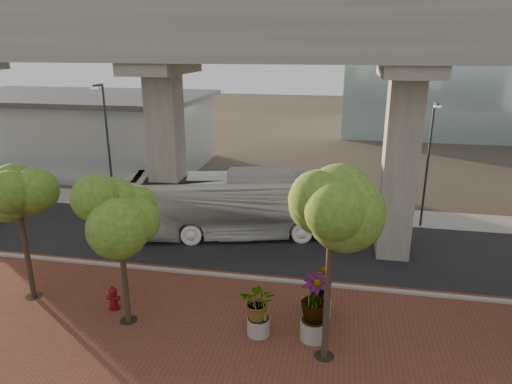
# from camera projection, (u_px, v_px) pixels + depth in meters

# --- Properties ---
(ground) EXTENTS (160.00, 160.00, 0.00)m
(ground) POSITION_uv_depth(u_px,v_px,m) (271.00, 262.00, 22.91)
(ground) COLOR #363027
(ground) RESTS_ON ground
(brick_plaza) EXTENTS (70.00, 13.00, 0.06)m
(brick_plaza) POSITION_uv_depth(u_px,v_px,m) (234.00, 366.00, 15.43)
(brick_plaza) COLOR brown
(brick_plaza) RESTS_ON ground
(asphalt_road) EXTENTS (90.00, 8.00, 0.04)m
(asphalt_road) POSITION_uv_depth(u_px,v_px,m) (277.00, 245.00, 24.77)
(asphalt_road) COLOR black
(asphalt_road) RESTS_ON ground
(curb_strip) EXTENTS (70.00, 0.25, 0.16)m
(curb_strip) POSITION_uv_depth(u_px,v_px,m) (264.00, 279.00, 21.02)
(curb_strip) COLOR gray
(curb_strip) RESTS_ON ground
(far_sidewalk) EXTENTS (90.00, 3.00, 0.06)m
(far_sidewalk) POSITION_uv_depth(u_px,v_px,m) (289.00, 210.00, 29.91)
(far_sidewalk) COLOR gray
(far_sidewalk) RESTS_ON ground
(transit_viaduct) EXTENTS (72.00, 5.60, 12.40)m
(transit_viaduct) POSITION_uv_depth(u_px,v_px,m) (279.00, 111.00, 22.53)
(transit_viaduct) COLOR #9C978E
(transit_viaduct) RESTS_ON ground
(station_pavilion) EXTENTS (23.00, 13.00, 6.30)m
(station_pavilion) POSITION_uv_depth(u_px,v_px,m) (77.00, 129.00, 40.45)
(station_pavilion) COLOR #AABBC2
(station_pavilion) RESTS_ON ground
(transit_bus) EXTENTS (13.49, 6.02, 3.66)m
(transit_bus) POSITION_uv_depth(u_px,v_px,m) (238.00, 205.00, 25.61)
(transit_bus) COLOR silver
(transit_bus) RESTS_ON ground
(fire_hydrant) EXTENTS (0.51, 0.46, 1.01)m
(fire_hydrant) POSITION_uv_depth(u_px,v_px,m) (113.00, 298.00, 18.61)
(fire_hydrant) COLOR maroon
(fire_hydrant) RESTS_ON ground
(planter_front) EXTENTS (1.90, 1.90, 2.09)m
(planter_front) POSITION_uv_depth(u_px,v_px,m) (259.00, 304.00, 16.73)
(planter_front) COLOR #A19B91
(planter_front) RESTS_ON ground
(planter_right) EXTENTS (2.43, 2.43, 2.60)m
(planter_right) POSITION_uv_depth(u_px,v_px,m) (315.00, 301.00, 16.36)
(planter_right) COLOR #A4A194
(planter_right) RESTS_ON ground
(planter_left) EXTENTS (2.15, 2.15, 2.36)m
(planter_left) POSITION_uv_depth(u_px,v_px,m) (320.00, 284.00, 17.78)
(planter_left) COLOR #ABA79B
(planter_left) RESTS_ON ground
(street_tree_far_west) EXTENTS (3.38, 3.38, 6.36)m
(street_tree_far_west) POSITION_uv_depth(u_px,v_px,m) (16.00, 190.00, 18.21)
(street_tree_far_west) COLOR #3F2F24
(street_tree_far_west) RESTS_ON ground
(street_tree_near_west) EXTENTS (3.66, 3.66, 5.98)m
(street_tree_near_west) POSITION_uv_depth(u_px,v_px,m) (119.00, 219.00, 16.62)
(street_tree_near_west) COLOR #3F2F24
(street_tree_near_west) RESTS_ON ground
(street_tree_near_east) EXTENTS (3.70, 3.70, 7.00)m
(street_tree_near_east) POSITION_uv_depth(u_px,v_px,m) (332.00, 214.00, 14.25)
(street_tree_near_east) COLOR #3F2F24
(street_tree_near_east) RESTS_ON ground
(streetlamp_west) EXTENTS (0.40, 1.18, 8.12)m
(streetlamp_west) POSITION_uv_depth(u_px,v_px,m) (107.00, 139.00, 28.51)
(streetlamp_west) COLOR #2E2E33
(streetlamp_west) RESTS_ON ground
(streetlamp_east) EXTENTS (0.37, 1.07, 7.38)m
(streetlamp_east) POSITION_uv_depth(u_px,v_px,m) (429.00, 157.00, 25.89)
(streetlamp_east) COLOR #292A2E
(streetlamp_east) RESTS_ON ground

